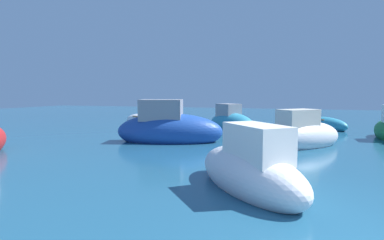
# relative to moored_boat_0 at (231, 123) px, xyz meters

# --- Properties ---
(moored_boat_0) EXTENTS (3.67, 3.49, 1.83)m
(moored_boat_0) POSITION_rel_moored_boat_0_xyz_m (0.00, 0.00, 0.00)
(moored_boat_0) COLOR teal
(moored_boat_0) RESTS_ON ground
(moored_boat_4) EXTENTS (3.43, 3.70, 1.77)m
(moored_boat_4) POSITION_rel_moored_boat_0_xyz_m (2.55, -10.70, -0.01)
(moored_boat_4) COLOR white
(moored_boat_4) RESTS_ON ground
(moored_boat_5) EXTENTS (3.71, 3.76, 1.81)m
(moored_boat_5) POSITION_rel_moored_boat_0_xyz_m (3.78, -4.37, 0.00)
(moored_boat_5) COLOR white
(moored_boat_5) RESTS_ON ground
(moored_boat_6) EXTENTS (3.54, 2.78, 1.00)m
(moored_boat_6) POSITION_rel_moored_boat_0_xyz_m (-6.23, 0.87, -0.18)
(moored_boat_6) COLOR white
(moored_boat_6) RESTS_ON ground
(moored_boat_7) EXTENTS (3.00, 2.93, 0.95)m
(moored_boat_7) POSITION_rel_moored_boat_0_xyz_m (5.13, 2.43, -0.19)
(moored_boat_7) COLOR teal
(moored_boat_7) RESTS_ON ground
(moored_boat_8) EXTENTS (4.99, 2.93, 2.24)m
(moored_boat_8) POSITION_rel_moored_boat_0_xyz_m (-1.83, -4.89, 0.12)
(moored_boat_8) COLOR #1E479E
(moored_boat_8) RESTS_ON ground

